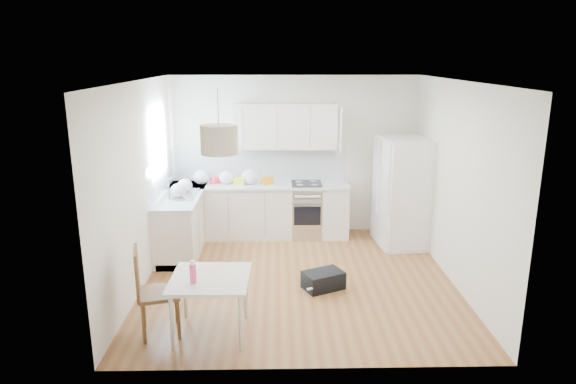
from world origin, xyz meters
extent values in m
plane|color=brown|center=(0.00, 0.00, 0.00)|extent=(4.20, 4.20, 0.00)
plane|color=white|center=(0.00, 0.00, 2.70)|extent=(4.20, 4.20, 0.00)
plane|color=white|center=(0.00, 2.10, 1.35)|extent=(4.20, 0.00, 4.20)
plane|color=white|center=(-2.10, 0.00, 1.35)|extent=(0.00, 4.20, 4.20)
plane|color=white|center=(2.10, 0.00, 1.35)|extent=(0.00, 4.20, 4.20)
cube|color=#BFE0F9|center=(-2.09, 1.15, 1.75)|extent=(0.02, 1.00, 1.00)
cube|color=silver|center=(-0.60, 1.80, 0.44)|extent=(3.00, 0.60, 0.88)
cube|color=silver|center=(-1.80, 1.20, 0.44)|extent=(0.60, 1.80, 0.88)
cube|color=silver|center=(-0.60, 1.80, 0.90)|extent=(3.02, 0.64, 0.04)
cube|color=silver|center=(-1.80, 1.20, 0.90)|extent=(0.64, 1.82, 0.04)
cube|color=white|center=(-0.60, 2.09, 1.21)|extent=(3.00, 0.01, 0.58)
cube|color=white|center=(-2.09, 1.20, 1.21)|extent=(0.01, 1.80, 0.58)
cube|color=silver|center=(-0.15, 1.94, 1.88)|extent=(1.70, 0.32, 0.75)
cube|color=beige|center=(-1.03, -1.39, 0.65)|extent=(0.87, 0.87, 0.04)
cylinder|color=silver|center=(-1.40, -1.74, 0.32)|extent=(0.04, 0.04, 0.63)
cylinder|color=silver|center=(-0.68, -1.76, 0.32)|extent=(0.04, 0.04, 0.63)
cylinder|color=silver|center=(-1.38, -1.03, 0.32)|extent=(0.04, 0.04, 0.63)
cylinder|color=silver|center=(-0.67, -1.04, 0.32)|extent=(0.04, 0.04, 0.63)
cylinder|color=#E8407D|center=(-1.19, -1.53, 0.80)|extent=(0.09, 0.09, 0.25)
cube|color=black|center=(0.31, -0.29, 0.12)|extent=(0.61, 0.52, 0.24)
cylinder|color=#C7B399|center=(-0.88, -1.37, 2.18)|extent=(0.41, 0.41, 0.30)
ellipsoid|color=white|center=(-1.57, 1.82, 1.04)|extent=(0.27, 0.23, 0.24)
ellipsoid|color=white|center=(-1.15, 1.83, 1.03)|extent=(0.24, 0.21, 0.22)
ellipsoid|color=white|center=(-0.76, 1.81, 1.04)|extent=(0.28, 0.24, 0.25)
ellipsoid|color=white|center=(-1.76, 1.34, 1.02)|extent=(0.23, 0.20, 0.21)
ellipsoid|color=white|center=(-1.80, 1.02, 1.03)|extent=(0.23, 0.20, 0.21)
cube|color=orange|center=(-0.46, 1.80, 0.98)|extent=(0.21, 0.17, 0.12)
cube|color=yellow|center=(-0.94, 1.75, 0.98)|extent=(0.18, 0.12, 0.12)
cube|color=red|center=(-1.34, 1.87, 0.97)|extent=(0.18, 0.17, 0.11)
camera|label=1|loc=(-0.29, -6.57, 3.00)|focal=32.00mm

